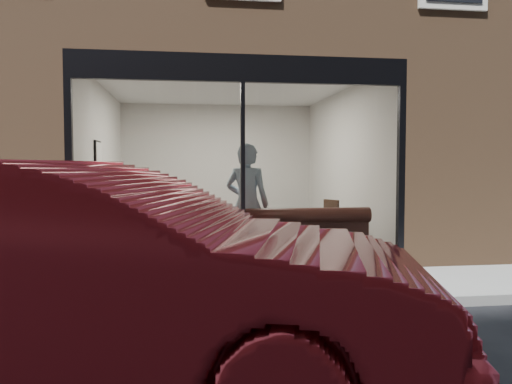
{
  "coord_description": "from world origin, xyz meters",
  "views": [
    {
      "loc": [
        -0.81,
        -5.24,
        1.58
      ],
      "look_at": [
        0.25,
        2.4,
        1.18
      ],
      "focal_mm": 35.0,
      "sensor_mm": 36.0,
      "label": 1
    }
  ],
  "objects": [
    {
      "name": "wall_poster",
      "position": [
        -2.45,
        4.43,
        1.67
      ],
      "size": [
        0.02,
        0.53,
        0.71
      ],
      "primitive_type": "cube",
      "color": "white",
      "rests_on": "cafe_wall_left"
    },
    {
      "name": "cafe_wall_back",
      "position": [
        0.0,
        7.99,
        1.6
      ],
      "size": [
        5.0,
        0.0,
        5.0
      ],
      "primitive_type": "plane",
      "rotation": [
        1.57,
        0.0,
        0.0
      ],
      "color": "silver",
      "rests_on": "ground"
    },
    {
      "name": "host_building_pier_right",
      "position": [
        3.75,
        8.0,
        1.6
      ],
      "size": [
        2.5,
        12.0,
        3.2
      ],
      "primitive_type": "cube",
      "color": "brown",
      "rests_on": "ground"
    },
    {
      "name": "cafe_table_left",
      "position": [
        -1.83,
        3.0,
        0.74
      ],
      "size": [
        0.73,
        0.73,
        0.04
      ],
      "primitive_type": "cube",
      "rotation": [
        0.0,
        0.0,
        -0.2
      ],
      "color": "black",
      "rests_on": "cafe_floor"
    },
    {
      "name": "cafe_chair_right",
      "position": [
        1.69,
        3.71,
        0.24
      ],
      "size": [
        0.54,
        0.54,
        0.04
      ],
      "primitive_type": "cube",
      "rotation": [
        0.0,
        0.0,
        3.55
      ],
      "color": "black",
      "rests_on": "cafe_floor"
    },
    {
      "name": "kerb_near",
      "position": [
        0.0,
        -0.05,
        0.06
      ],
      "size": [
        40.0,
        0.1,
        0.12
      ],
      "primitive_type": "cube",
      "color": "gray",
      "rests_on": "ground"
    },
    {
      "name": "ground",
      "position": [
        0.0,
        0.0,
        0.0
      ],
      "size": [
        120.0,
        120.0,
        0.0
      ],
      "primitive_type": "plane",
      "color": "black",
      "rests_on": "ground"
    },
    {
      "name": "parked_car",
      "position": [
        -1.48,
        -1.63,
        0.81
      ],
      "size": [
        5.19,
        2.91,
        1.62
      ],
      "primitive_type": "imported",
      "rotation": [
        0.0,
        0.0,
        1.31
      ],
      "color": "maroon",
      "rests_on": "ground"
    },
    {
      "name": "storefront_kick",
      "position": [
        0.0,
        2.05,
        0.15
      ],
      "size": [
        5.0,
        0.1,
        0.3
      ],
      "primitive_type": "cube",
      "color": "black",
      "rests_on": "ground"
    },
    {
      "name": "storefront_header",
      "position": [
        0.0,
        2.05,
        3.0
      ],
      "size": [
        5.0,
        0.1,
        0.4
      ],
      "primitive_type": "cube",
      "color": "black",
      "rests_on": "host_building_upper"
    },
    {
      "name": "sidewalk_near",
      "position": [
        0.0,
        1.0,
        0.01
      ],
      "size": [
        40.0,
        2.0,
        0.01
      ],
      "primitive_type": "cube",
      "color": "gray",
      "rests_on": "ground"
    },
    {
      "name": "cafe_wall_left",
      "position": [
        -2.49,
        5.0,
        1.6
      ],
      "size": [
        0.0,
        6.0,
        6.0
      ],
      "primitive_type": "plane",
      "rotation": [
        1.57,
        0.0,
        1.57
      ],
      "color": "silver",
      "rests_on": "ground"
    },
    {
      "name": "banquette",
      "position": [
        0.0,
        2.45,
        0.23
      ],
      "size": [
        4.0,
        0.55,
        0.45
      ],
      "primitive_type": "cube",
      "color": "#3B1915",
      "rests_on": "cafe_floor"
    },
    {
      "name": "storefront_mullion",
      "position": [
        0.0,
        2.05,
        1.55
      ],
      "size": [
        0.06,
        0.1,
        2.5
      ],
      "primitive_type": "cube",
      "color": "black",
      "rests_on": "storefront_kick"
    },
    {
      "name": "host_building_pier_left",
      "position": [
        -3.75,
        8.0,
        1.6
      ],
      "size": [
        2.5,
        12.0,
        3.2
      ],
      "primitive_type": "cube",
      "color": "brown",
      "rests_on": "ground"
    },
    {
      "name": "cafe_wall_right",
      "position": [
        2.49,
        5.0,
        1.6
      ],
      "size": [
        0.0,
        6.0,
        6.0
      ],
      "primitive_type": "plane",
      "rotation": [
        1.57,
        0.0,
        -1.57
      ],
      "color": "silver",
      "rests_on": "ground"
    },
    {
      "name": "cafe_table_right",
      "position": [
        0.96,
        3.02,
        0.74
      ],
      "size": [
        0.61,
        0.61,
        0.04
      ],
      "primitive_type": "cube",
      "rotation": [
        0.0,
        0.0,
        -0.11
      ],
      "color": "black",
      "rests_on": "cafe_floor"
    },
    {
      "name": "cafe_chair_left",
      "position": [
        -0.49,
        4.44,
        0.24
      ],
      "size": [
        0.45,
        0.45,
        0.04
      ],
      "primitive_type": "cube",
      "rotation": [
        0.0,
        0.0,
        3.11
      ],
      "color": "black",
      "rests_on": "cafe_floor"
    },
    {
      "name": "person",
      "position": [
        0.14,
        2.65,
        0.97
      ],
      "size": [
        0.84,
        0.71,
        1.94
      ],
      "primitive_type": "imported",
      "rotation": [
        0.0,
        0.0,
        2.72
      ],
      "color": "#9AB6CB",
      "rests_on": "cafe_floor"
    },
    {
      "name": "cafe_floor",
      "position": [
        0.0,
        5.0,
        0.02
      ],
      "size": [
        6.0,
        6.0,
        0.0
      ],
      "primitive_type": "plane",
      "color": "#2D2D30",
      "rests_on": "ground"
    },
    {
      "name": "storefront_glass",
      "position": [
        0.0,
        2.02,
        1.55
      ],
      "size": [
        4.8,
        0.0,
        4.8
      ],
      "primitive_type": "plane",
      "rotation": [
        1.57,
        0.0,
        0.0
      ],
      "color": "white",
      "rests_on": "storefront_kick"
    },
    {
      "name": "cafe_ceiling",
      "position": [
        0.0,
        5.0,
        3.19
      ],
      "size": [
        6.0,
        6.0,
        0.0
      ],
      "primitive_type": "plane",
      "rotation": [
        3.14,
        0.0,
        0.0
      ],
      "color": "white",
      "rests_on": "host_building_upper"
    },
    {
      "name": "host_building_backfill",
      "position": [
        0.0,
        11.0,
        1.6
      ],
      "size": [
        5.0,
        6.0,
        3.2
      ],
      "primitive_type": "cube",
      "color": "brown",
      "rests_on": "ground"
    }
  ]
}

